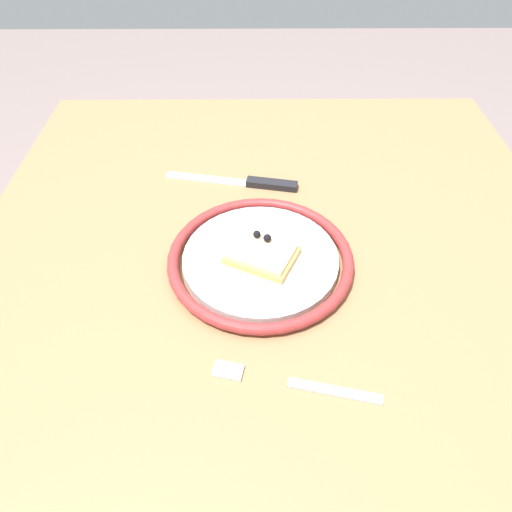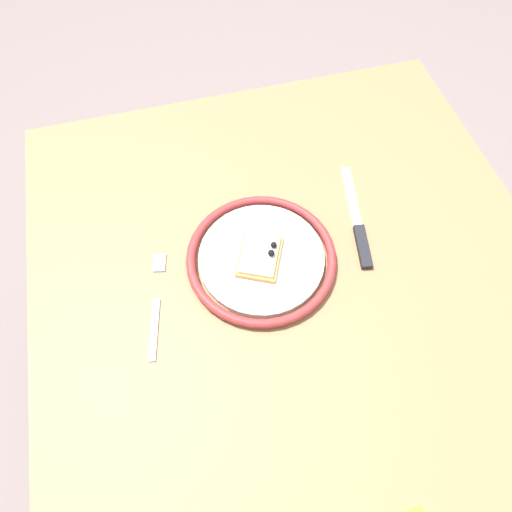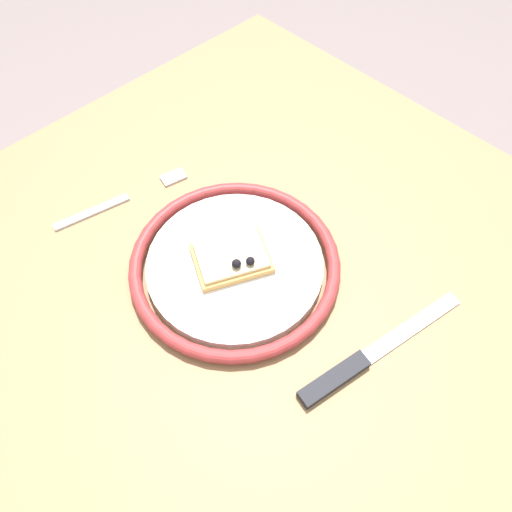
# 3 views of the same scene
# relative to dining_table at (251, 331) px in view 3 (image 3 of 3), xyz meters

# --- Properties ---
(ground_plane) EXTENTS (6.00, 6.00, 0.00)m
(ground_plane) POSITION_rel_dining_table_xyz_m (0.00, 0.00, -0.63)
(ground_plane) COLOR slate
(dining_table) EXTENTS (0.94, 0.94, 0.71)m
(dining_table) POSITION_rel_dining_table_xyz_m (0.00, 0.00, 0.00)
(dining_table) COLOR #936D47
(dining_table) RESTS_ON ground_plane
(plate) EXTENTS (0.27, 0.27, 0.02)m
(plate) POSITION_rel_dining_table_xyz_m (-0.05, 0.02, 0.09)
(plate) COLOR white
(plate) RESTS_ON dining_table
(pizza_slice_near) EXTENTS (0.11, 0.12, 0.03)m
(pizza_slice_near) POSITION_rel_dining_table_xyz_m (-0.06, 0.02, 0.10)
(pizza_slice_near) COLOR tan
(pizza_slice_near) RESTS_ON plate
(knife) EXTENTS (0.06, 0.24, 0.01)m
(knife) POSITION_rel_dining_table_xyz_m (0.14, 0.03, 0.08)
(knife) COLOR silver
(knife) RESTS_ON dining_table
(fork) EXTENTS (0.06, 0.20, 0.00)m
(fork) POSITION_rel_dining_table_xyz_m (-0.25, -0.01, 0.08)
(fork) COLOR silver
(fork) RESTS_ON dining_table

